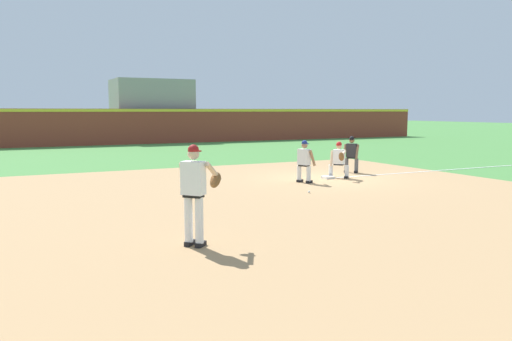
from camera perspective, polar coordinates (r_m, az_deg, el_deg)
The scene contains 11 objects.
ground_plane at distance 18.31m, azimuth 8.22°, elevation -0.92°, with size 160.00×160.00×0.00m, color #47843D.
infield_dirt_patch at distance 13.63m, azimuth 3.15°, elevation -3.51°, with size 18.00×18.00×0.01m, color tan.
foul_line_stripe at distance 22.27m, azimuth 21.16°, elevation 0.08°, with size 12.08×0.10×0.00m, color white.
first_base_bag at distance 18.31m, azimuth 8.22°, elevation -0.78°, with size 0.38×0.38×0.09m, color white.
baseball at distance 15.02m, azimuth 6.08°, elevation -2.45°, with size 0.07×0.07×0.07m, color white.
pitcher at distance 9.03m, azimuth -6.95°, elevation -2.10°, with size 0.85×0.56×1.86m.
first_baseman at distance 18.40m, azimuth 9.46°, elevation 1.39°, with size 0.77×1.07×1.34m.
baserunner at distance 17.07m, azimuth 5.54°, elevation 1.23°, with size 0.58×0.67×1.46m.
umpire at distance 20.13m, azimuth 10.87°, elevation 1.99°, with size 0.66×0.68×1.46m.
outfield_wall at distance 38.38m, azimuth -10.68°, elevation 5.15°, with size 48.00×0.54×2.60m.
stadium_seating_block at distance 41.16m, azimuth -11.80°, elevation 6.74°, with size 5.99×4.20×4.90m.
Camera 1 is at (-10.27, -14.96, 2.45)m, focal length 35.00 mm.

